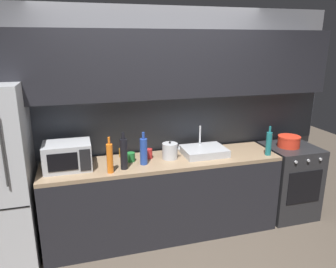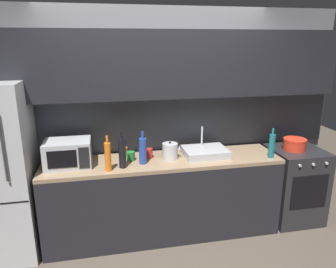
{
  "view_description": "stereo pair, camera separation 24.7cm",
  "coord_description": "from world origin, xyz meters",
  "px_view_note": "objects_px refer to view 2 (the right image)",
  "views": [
    {
      "loc": [
        -0.86,
        -2.26,
        2.13
      ],
      "look_at": [
        0.05,
        0.9,
        1.18
      ],
      "focal_mm": 34.51,
      "sensor_mm": 36.0,
      "label": 1
    },
    {
      "loc": [
        -0.62,
        -2.32,
        2.13
      ],
      "look_at": [
        0.05,
        0.9,
        1.18
      ],
      "focal_mm": 34.51,
      "sensor_mm": 36.0,
      "label": 2
    }
  ],
  "objects_px": {
    "mug_amber": "(124,151)",
    "kettle": "(170,151)",
    "wine_bottle_dark": "(122,152)",
    "wine_bottle_orange": "(108,156)",
    "wine_bottle_blue": "(143,150)",
    "oven_range": "(294,184)",
    "wine_bottle_teal": "(272,146)",
    "mug_red": "(149,153)",
    "microwave": "(68,153)",
    "cooking_pot": "(295,144)",
    "mug_green": "(131,156)"
  },
  "relations": [
    {
      "from": "kettle",
      "to": "mug_amber",
      "type": "relative_size",
      "value": 2.1
    },
    {
      "from": "mug_amber",
      "to": "mug_red",
      "type": "xyz_separation_m",
      "value": [
        0.27,
        -0.13,
        0.01
      ]
    },
    {
      "from": "kettle",
      "to": "cooking_pot",
      "type": "distance_m",
      "value": 1.49
    },
    {
      "from": "wine_bottle_blue",
      "to": "mug_red",
      "type": "height_order",
      "value": "wine_bottle_blue"
    },
    {
      "from": "oven_range",
      "to": "microwave",
      "type": "height_order",
      "value": "microwave"
    },
    {
      "from": "wine_bottle_orange",
      "to": "wine_bottle_dark",
      "type": "relative_size",
      "value": 0.95
    },
    {
      "from": "oven_range",
      "to": "mug_red",
      "type": "distance_m",
      "value": 1.83
    },
    {
      "from": "kettle",
      "to": "wine_bottle_dark",
      "type": "distance_m",
      "value": 0.55
    },
    {
      "from": "mug_amber",
      "to": "kettle",
      "type": "bearing_deg",
      "value": -21.7
    },
    {
      "from": "microwave",
      "to": "kettle",
      "type": "distance_m",
      "value": 1.06
    },
    {
      "from": "oven_range",
      "to": "wine_bottle_blue",
      "type": "relative_size",
      "value": 2.6
    },
    {
      "from": "wine_bottle_teal",
      "to": "mug_amber",
      "type": "relative_size",
      "value": 3.43
    },
    {
      "from": "wine_bottle_orange",
      "to": "wine_bottle_dark",
      "type": "height_order",
      "value": "wine_bottle_dark"
    },
    {
      "from": "oven_range",
      "to": "wine_bottle_dark",
      "type": "bearing_deg",
      "value": -176.06
    },
    {
      "from": "microwave",
      "to": "mug_red",
      "type": "relative_size",
      "value": 4.26
    },
    {
      "from": "microwave",
      "to": "kettle",
      "type": "height_order",
      "value": "microwave"
    },
    {
      "from": "oven_range",
      "to": "wine_bottle_dark",
      "type": "relative_size",
      "value": 2.37
    },
    {
      "from": "oven_range",
      "to": "cooking_pot",
      "type": "height_order",
      "value": "cooking_pot"
    },
    {
      "from": "oven_range",
      "to": "mug_green",
      "type": "height_order",
      "value": "mug_green"
    },
    {
      "from": "oven_range",
      "to": "mug_red",
      "type": "xyz_separation_m",
      "value": [
        -1.76,
        0.08,
        0.5
      ]
    },
    {
      "from": "mug_green",
      "to": "wine_bottle_orange",
      "type": "bearing_deg",
      "value": -134.63
    },
    {
      "from": "kettle",
      "to": "mug_red",
      "type": "relative_size",
      "value": 1.88
    },
    {
      "from": "mug_green",
      "to": "microwave",
      "type": "bearing_deg",
      "value": -177.67
    },
    {
      "from": "oven_range",
      "to": "mug_amber",
      "type": "relative_size",
      "value": 9.29
    },
    {
      "from": "oven_range",
      "to": "microwave",
      "type": "xyz_separation_m",
      "value": [
        -2.61,
        0.02,
        0.58
      ]
    },
    {
      "from": "mug_green",
      "to": "cooking_pot",
      "type": "distance_m",
      "value": 1.92
    },
    {
      "from": "wine_bottle_blue",
      "to": "mug_red",
      "type": "distance_m",
      "value": 0.2
    },
    {
      "from": "wine_bottle_blue",
      "to": "wine_bottle_dark",
      "type": "relative_size",
      "value": 0.91
    },
    {
      "from": "mug_red",
      "to": "wine_bottle_orange",
      "type": "bearing_deg",
      "value": -148.11
    },
    {
      "from": "wine_bottle_orange",
      "to": "mug_red",
      "type": "xyz_separation_m",
      "value": [
        0.45,
        0.28,
        -0.1
      ]
    },
    {
      "from": "wine_bottle_orange",
      "to": "wine_bottle_blue",
      "type": "distance_m",
      "value": 0.38
    },
    {
      "from": "microwave",
      "to": "cooking_pot",
      "type": "distance_m",
      "value": 2.56
    },
    {
      "from": "oven_range",
      "to": "kettle",
      "type": "distance_m",
      "value": 1.63
    },
    {
      "from": "wine_bottle_dark",
      "to": "mug_green",
      "type": "xyz_separation_m",
      "value": [
        0.1,
        0.19,
        -0.11
      ]
    },
    {
      "from": "wine_bottle_blue",
      "to": "wine_bottle_teal",
      "type": "xyz_separation_m",
      "value": [
        1.4,
        -0.11,
        -0.01
      ]
    },
    {
      "from": "wine_bottle_orange",
      "to": "mug_amber",
      "type": "xyz_separation_m",
      "value": [
        0.18,
        0.41,
        -0.1
      ]
    },
    {
      "from": "wine_bottle_orange",
      "to": "cooking_pot",
      "type": "bearing_deg",
      "value": 5.35
    },
    {
      "from": "oven_range",
      "to": "wine_bottle_teal",
      "type": "relative_size",
      "value": 2.71
    },
    {
      "from": "wine_bottle_teal",
      "to": "wine_bottle_blue",
      "type": "bearing_deg",
      "value": 175.65
    },
    {
      "from": "wine_bottle_orange",
      "to": "mug_amber",
      "type": "bearing_deg",
      "value": 66.21
    },
    {
      "from": "microwave",
      "to": "cooking_pot",
      "type": "relative_size",
      "value": 1.74
    },
    {
      "from": "oven_range",
      "to": "mug_amber",
      "type": "height_order",
      "value": "mug_amber"
    },
    {
      "from": "wine_bottle_dark",
      "to": "mug_red",
      "type": "relative_size",
      "value": 3.52
    },
    {
      "from": "wine_bottle_dark",
      "to": "cooking_pot",
      "type": "height_order",
      "value": "wine_bottle_dark"
    },
    {
      "from": "wine_bottle_blue",
      "to": "mug_amber",
      "type": "relative_size",
      "value": 3.57
    },
    {
      "from": "kettle",
      "to": "wine_bottle_teal",
      "type": "height_order",
      "value": "wine_bottle_teal"
    },
    {
      "from": "wine_bottle_orange",
      "to": "wine_bottle_teal",
      "type": "bearing_deg",
      "value": 0.63
    },
    {
      "from": "mug_red",
      "to": "oven_range",
      "type": "bearing_deg",
      "value": -2.56
    },
    {
      "from": "oven_range",
      "to": "wine_bottle_dark",
      "type": "xyz_separation_m",
      "value": [
        -2.07,
        -0.14,
        0.61
      ]
    },
    {
      "from": "kettle",
      "to": "mug_red",
      "type": "xyz_separation_m",
      "value": [
        -0.22,
        0.06,
        -0.03
      ]
    }
  ]
}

